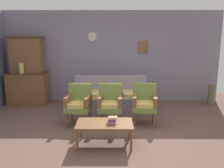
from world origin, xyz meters
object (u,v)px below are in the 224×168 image
Objects in this scene: coffee_table at (105,125)px; book_stack_on_table at (112,120)px; armchair_row_middle at (110,102)px; armchair_near_cabinet at (145,102)px; armchair_by_doorway at (79,103)px; floral_couch at (111,98)px; vase_on_cabinet at (21,68)px; floor_vase_by_wall at (211,95)px; side_cabinet at (28,88)px.

coffee_table is 5.55× the size of book_stack_on_table.
armchair_row_middle is at bearing 92.70° from book_stack_on_table.
armchair_near_cabinet is 0.90× the size of coffee_table.
coffee_table is at bearing -59.05° from armchair_by_doorway.
armchair_row_middle is at bearing -177.90° from armchair_near_cabinet.
floral_couch is 1.00m from armchair_row_middle.
coffee_table is (-0.09, -1.03, -0.12)m from armchair_row_middle.
armchair_near_cabinet is at bearing -51.77° from floral_couch.
armchair_by_doorway is (1.81, -1.44, -0.58)m from vase_on_cabinet.
floral_couch is 2.06m from book_stack_on_table.
vase_on_cabinet is 0.15× the size of floral_couch.
floor_vase_by_wall is (2.88, 0.52, -0.03)m from floral_couch.
armchair_near_cabinet is (3.27, -1.41, -0.58)m from vase_on_cabinet.
armchair_by_doorway is at bearing -38.53° from vase_on_cabinet.
armchair_by_doorway is at bearing 125.18° from book_stack_on_table.
armchair_by_doorway is 0.70m from armchair_row_middle.
armchair_by_doorway is 1.00× the size of armchair_near_cabinet.
floral_couch is (2.44, -0.62, -0.14)m from side_cabinet.
coffee_table is at bearing -45.45° from vase_on_cabinet.
floral_couch is 2.20× the size of armchair_by_doorway.
floor_vase_by_wall is at bearing -1.08° from side_cabinet.
armchair_row_middle reaches higher than coffee_table.
armchair_row_middle is 4.99× the size of book_stack_on_table.
floor_vase_by_wall is (2.90, 1.50, -0.20)m from armchair_row_middle.
vase_on_cabinet is 3.63m from book_stack_on_table.
vase_on_cabinet reaches higher than floor_vase_by_wall.
side_cabinet is 5.33m from floor_vase_by_wall.
armchair_near_cabinet is at bearing 51.08° from coffee_table.
book_stack_on_table is (0.75, -1.06, -0.02)m from armchair_by_doorway.
armchair_near_cabinet reaches higher than floor_vase_by_wall.
armchair_by_doorway is (1.73, -1.61, 0.03)m from side_cabinet.
armchair_near_cabinet is at bearing 2.10° from armchair_row_middle.
coffee_table is at bearing 163.15° from book_stack_on_table.
vase_on_cabinet reaches higher than floral_couch.
floral_couch reaches higher than floor_vase_by_wall.
armchair_row_middle is 3.27m from floor_vase_by_wall.
armchair_row_middle is 1.00× the size of armchair_near_cabinet.
book_stack_on_table is (2.56, -2.50, -0.60)m from vase_on_cabinet.
coffee_table is at bearing -94.77° from armchair_row_middle.
vase_on_cabinet is at bearing -179.25° from floor_vase_by_wall.
floor_vase_by_wall is at bearing 0.75° from vase_on_cabinet.
armchair_near_cabinet is 1.50× the size of floor_vase_by_wall.
floral_couch is at bearing 89.18° from armchair_row_middle.
armchair_by_doorway is 1.19m from coffee_table.
side_cabinet reaches higher than coffee_table.
armchair_by_doorway is 0.90× the size of coffee_table.
book_stack_on_table is at bearing -88.98° from floral_couch.
armchair_near_cabinet is at bearing -145.31° from floor_vase_by_wall.
armchair_by_doorway reaches higher than coffee_table.
side_cabinet reaches higher than armchair_by_doorway.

